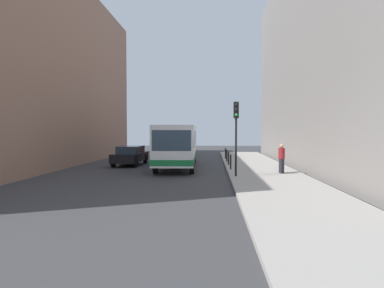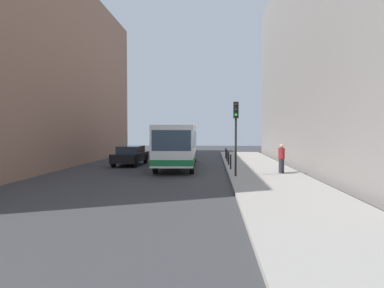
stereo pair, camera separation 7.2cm
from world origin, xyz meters
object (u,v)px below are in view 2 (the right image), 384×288
at_px(bus, 178,143).
at_px(pedestrian_near_signal, 281,159).
at_px(bollard_mid, 229,158).
at_px(car_behind_bus, 184,148).
at_px(car_beside_bus, 130,155).
at_px(bollard_far, 227,156).
at_px(traffic_light, 236,124).
at_px(bollard_farthest, 226,153).
at_px(bollard_near, 231,162).

bearing_deg(bus, pedestrian_near_signal, 144.15).
distance_m(bollard_mid, pedestrian_near_signal, 5.52).
distance_m(bus, car_behind_bus, 11.40).
relative_size(car_beside_bus, bollard_far, 4.72).
bearing_deg(bollard_far, pedestrian_near_signal, -68.77).
relative_size(traffic_light, pedestrian_near_signal, 2.39).
distance_m(traffic_light, bollard_farthest, 12.20).
xyz_separation_m(traffic_light, bollard_farthest, (-0.10, 11.96, -2.38)).
xyz_separation_m(car_behind_bus, bollard_near, (4.26, -13.99, -0.16)).
relative_size(car_beside_bus, bollard_mid, 4.72).
relative_size(bollard_near, bollard_farthest, 1.00).
distance_m(bollard_near, bollard_mid, 2.83).
distance_m(traffic_light, bollard_near, 4.21).
bearing_deg(car_beside_bus, bollard_farthest, -143.67).
relative_size(bus, car_beside_bus, 2.47).
relative_size(traffic_light, bollard_mid, 4.32).
xyz_separation_m(car_beside_bus, bollard_near, (7.51, -3.56, -0.16)).
bearing_deg(bollard_mid, car_beside_bus, 174.47).
bearing_deg(bollard_mid, traffic_light, -89.09).
bearing_deg(bollard_far, traffic_light, -89.37).
bearing_deg(traffic_light, bollard_mid, 90.91).
xyz_separation_m(car_beside_bus, pedestrian_near_signal, (10.42, -5.40, 0.22)).
bearing_deg(car_behind_bus, traffic_light, 100.88).
height_order(bollard_mid, bollard_far, same).
bearing_deg(bollard_near, car_behind_bus, 106.92).
bearing_deg(pedestrian_near_signal, bollard_far, 134.61).
xyz_separation_m(bollard_near, bollard_farthest, (0.00, 8.50, 0.00)).
bearing_deg(bollard_far, bollard_farthest, 90.00).
bearing_deg(bus, bollard_mid, -178.90).
bearing_deg(pedestrian_near_signal, traffic_light, -126.66).
bearing_deg(bollard_mid, bollard_far, 90.00).
height_order(car_beside_bus, traffic_light, traffic_light).
xyz_separation_m(traffic_light, pedestrian_near_signal, (2.82, 1.62, -2.00)).
height_order(bollard_far, bollard_farthest, same).
xyz_separation_m(car_beside_bus, car_behind_bus, (3.25, 10.43, 0.00)).
xyz_separation_m(bollard_mid, bollard_farthest, (0.00, 5.66, 0.00)).
bearing_deg(bollard_farthest, bollard_mid, -90.00).
distance_m(car_beside_bus, bollard_far, 7.80).
bearing_deg(bus, bollard_far, -142.78).
distance_m(bollard_near, bollard_farthest, 8.50).
xyz_separation_m(bus, traffic_light, (3.83, -6.11, 1.28)).
distance_m(car_behind_bus, bollard_mid, 11.94).
height_order(traffic_light, bollard_near, traffic_light).
bearing_deg(car_beside_bus, bus, 169.35).
xyz_separation_m(bus, bollard_mid, (3.73, 0.19, -1.10)).
height_order(car_beside_bus, bollard_farthest, car_beside_bus).
bearing_deg(car_behind_bus, car_beside_bus, 69.55).
relative_size(traffic_light, bollard_near, 4.32).
bearing_deg(bus, traffic_light, 120.23).
xyz_separation_m(car_beside_bus, bollard_mid, (7.51, -0.73, -0.16)).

